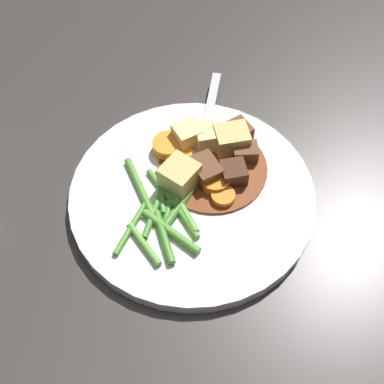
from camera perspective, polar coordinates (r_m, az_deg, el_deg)
name	(u,v)px	position (r m, az deg, el deg)	size (l,w,h in m)	color
ground_plane	(192,199)	(0.57, 0.00, -0.80)	(3.00, 3.00, 0.00)	#383330
dinner_plate	(192,196)	(0.56, 0.00, -0.41)	(0.26, 0.26, 0.01)	white
stew_sauce	(210,167)	(0.58, 1.98, 2.70)	(0.12, 0.12, 0.00)	brown
carrot_slice_0	(215,180)	(0.56, 2.45, 1.23)	(0.03, 0.03, 0.01)	orange
carrot_slice_1	(168,146)	(0.59, -2.56, 4.88)	(0.03, 0.03, 0.01)	orange
carrot_slice_2	(181,161)	(0.58, -1.17, 3.35)	(0.03, 0.03, 0.01)	orange
carrot_slice_3	(223,197)	(0.55, 3.33, -0.51)	(0.02, 0.02, 0.01)	orange
potato_chunk_0	(206,138)	(0.59, 1.46, 5.81)	(0.02, 0.03, 0.03)	#EAD68C
potato_chunk_1	(178,178)	(0.55, -1.52, 1.47)	(0.03, 0.03, 0.03)	#DBBC6B
potato_chunk_2	(187,136)	(0.59, -0.49, 5.99)	(0.03, 0.03, 0.03)	#EAD68C
potato_chunk_3	(232,140)	(0.58, 4.31, 5.53)	(0.04, 0.03, 0.03)	#DBBC6B
meat_chunk_0	(233,173)	(0.56, 4.43, 1.98)	(0.03, 0.03, 0.02)	#4C2B19
meat_chunk_1	(205,170)	(0.56, 1.34, 2.35)	(0.03, 0.03, 0.02)	brown
meat_chunk_2	(245,153)	(0.58, 5.68, 4.20)	(0.03, 0.02, 0.02)	brown
meat_chunk_3	(236,132)	(0.60, 4.72, 6.43)	(0.03, 0.02, 0.02)	brown
green_bean_0	(161,192)	(0.55, -3.35, -0.05)	(0.01, 0.01, 0.05)	#599E38
green_bean_1	(188,197)	(0.55, -0.47, -0.53)	(0.01, 0.01, 0.08)	#4C8E33
green_bean_2	(180,203)	(0.54, -1.32, -1.23)	(0.01, 0.01, 0.08)	#66AD42
green_bean_3	(140,187)	(0.56, -5.58, 0.55)	(0.01, 0.01, 0.08)	#599E38
green_bean_4	(162,188)	(0.56, -3.24, 0.43)	(0.01, 0.01, 0.05)	#599E38
green_bean_5	(131,227)	(0.53, -6.49, -3.75)	(0.01, 0.01, 0.07)	#599E38
green_bean_6	(170,202)	(0.55, -2.39, -1.07)	(0.01, 0.01, 0.05)	#4C8E33
green_bean_7	(140,242)	(0.52, -5.56, -5.28)	(0.01, 0.01, 0.05)	#66AD42
green_bean_8	(185,219)	(0.54, -0.75, -2.85)	(0.01, 0.01, 0.05)	#599E38
green_bean_9	(156,205)	(0.55, -3.83, -1.43)	(0.01, 0.01, 0.08)	#4C8E33
green_bean_10	(171,232)	(0.53, -2.27, -4.23)	(0.01, 0.01, 0.07)	#599E38
green_bean_11	(164,237)	(0.52, -3.01, -4.83)	(0.01, 0.01, 0.06)	#4C8E33
fork	(205,131)	(0.61, 1.41, 6.52)	(0.16, 0.09, 0.00)	silver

